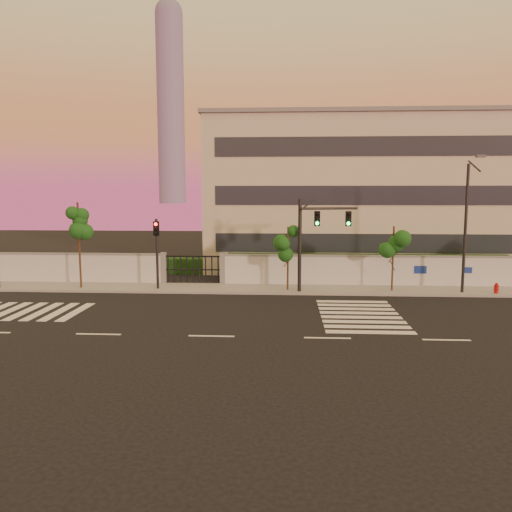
# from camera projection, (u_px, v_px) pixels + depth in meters

# --- Properties ---
(ground) EXTENTS (120.00, 120.00, 0.00)m
(ground) POSITION_uv_depth(u_px,v_px,m) (211.00, 336.00, 21.61)
(ground) COLOR black
(ground) RESTS_ON ground
(sidewalk) EXTENTS (60.00, 3.00, 0.15)m
(sidewalk) POSITION_uv_depth(u_px,v_px,m) (235.00, 289.00, 32.00)
(sidewalk) COLOR gray
(sidewalk) RESTS_ON ground
(perimeter_wall) EXTENTS (60.00, 0.36, 2.20)m
(perimeter_wall) POSITION_uv_depth(u_px,v_px,m) (239.00, 270.00, 33.35)
(perimeter_wall) COLOR silver
(perimeter_wall) RESTS_ON ground
(hedge_row) EXTENTS (41.00, 4.25, 1.80)m
(hedge_row) POSITION_uv_depth(u_px,v_px,m) (257.00, 268.00, 36.03)
(hedge_row) COLOR black
(hedge_row) RESTS_ON ground
(institutional_building) EXTENTS (24.40, 12.40, 12.25)m
(institutional_building) POSITION_uv_depth(u_px,v_px,m) (354.00, 193.00, 42.09)
(institutional_building) COLOR beige
(institutional_building) RESTS_ON ground
(distant_skyscraper) EXTENTS (16.00, 16.00, 118.00)m
(distant_skyscraper) POSITION_uv_depth(u_px,v_px,m) (170.00, 98.00, 294.87)
(distant_skyscraper) COLOR slate
(distant_skyscraper) RESTS_ON ground
(road_markings) EXTENTS (57.00, 7.62, 0.02)m
(road_markings) POSITION_uv_depth(u_px,v_px,m) (191.00, 315.00, 25.42)
(road_markings) COLOR silver
(road_markings) RESTS_ON ground
(street_tree_c) EXTENTS (1.52, 1.21, 5.59)m
(street_tree_c) POSITION_uv_depth(u_px,v_px,m) (79.00, 226.00, 31.53)
(street_tree_c) COLOR #382314
(street_tree_c) RESTS_ON ground
(street_tree_d) EXTENTS (1.49, 1.19, 4.09)m
(street_tree_d) POSITION_uv_depth(u_px,v_px,m) (288.00, 244.00, 30.90)
(street_tree_d) COLOR #382314
(street_tree_d) RESTS_ON ground
(street_tree_e) EXTENTS (1.41, 1.12, 4.15)m
(street_tree_e) POSITION_uv_depth(u_px,v_px,m) (394.00, 244.00, 30.66)
(street_tree_e) COLOR #382314
(street_tree_e) RESTS_ON ground
(traffic_signal_main) EXTENTS (3.63, 1.08, 5.81)m
(traffic_signal_main) POSITION_uv_depth(u_px,v_px,m) (312.00, 234.00, 30.28)
(traffic_signal_main) COLOR black
(traffic_signal_main) RESTS_ON ground
(traffic_signal_secondary) EXTENTS (0.36, 0.34, 4.57)m
(traffic_signal_secondary) POSITION_uv_depth(u_px,v_px,m) (157.00, 245.00, 31.29)
(traffic_signal_secondary) COLOR black
(traffic_signal_secondary) RESTS_ON ground
(streetlight_east) EXTENTS (0.49, 1.99, 8.28)m
(streetlight_east) POSITION_uv_depth(u_px,v_px,m) (467.00, 222.00, 29.75)
(streetlight_east) COLOR black
(streetlight_east) RESTS_ON ground
(fire_hydrant) EXTENTS (0.31, 0.30, 0.79)m
(fire_hydrant) POSITION_uv_depth(u_px,v_px,m) (496.00, 289.00, 30.09)
(fire_hydrant) COLOR #AD0B0E
(fire_hydrant) RESTS_ON ground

